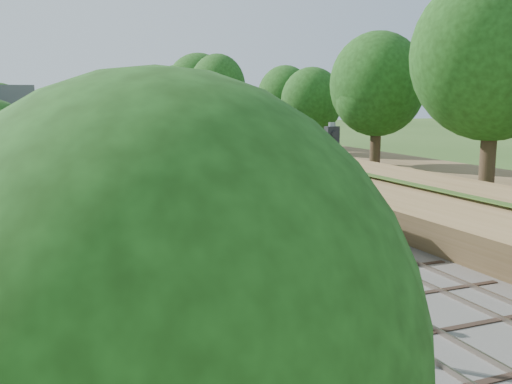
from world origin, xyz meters
name	(u,v)px	position (x,y,z in m)	size (l,w,h in m)	color
ground	(464,368)	(0.00, 0.00, 0.00)	(320.00, 320.00, 0.00)	#2D4C19
trackbed	(132,156)	(2.00, 60.00, 0.07)	(9.50, 170.00, 0.28)	#4C4944
platform	(148,243)	(-5.20, 16.00, 0.19)	(6.40, 68.00, 0.38)	#9E957F
yellow_stripe	(204,234)	(-2.35, 16.00, 0.39)	(0.55, 68.00, 0.01)	gold
embankment	(197,139)	(10.35, 60.00, 1.95)	(10.64, 170.00, 11.70)	brown
signal_gantry	(143,119)	(2.47, 54.99, 4.82)	(8.40, 0.38, 6.20)	slate
trees_behind_platform	(11,151)	(-11.17, 20.67, 4.53)	(7.82, 53.32, 7.21)	#332316
train	(100,132)	(0.00, 74.11, 2.33)	(3.11, 124.65, 4.57)	black
lamppost_mid	(345,297)	(-3.22, 0.88, 2.16)	(0.39, 0.39, 3.98)	black
lamppost_far	(234,240)	(-3.99, 6.96, 2.33)	(0.43, 0.43, 4.36)	black
signal_platform	(330,209)	(-2.90, 2.29, 4.17)	(0.36, 0.29, 6.16)	slate
signal_farside	(277,147)	(6.20, 25.76, 3.73)	(0.32, 0.26, 5.91)	slate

